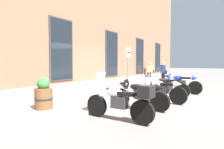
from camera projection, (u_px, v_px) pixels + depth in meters
The scene contains 12 objects.
ground_plane at pixel (134, 100), 8.19m from camera, with size 140.00×140.00×0.00m, color #565451.
sidewalk at pixel (111, 96), 8.84m from camera, with size 31.90×2.38×0.12m, color slate.
lane_stripe at pixel (220, 109), 6.43m from camera, with size 31.90×0.12×0.01m, color silver.
motorcycle_silver_touring at pixel (122, 101), 5.09m from camera, with size 0.62×2.08×1.28m.
motorcycle_black_sport at pixel (137, 93), 6.55m from camera, with size 0.62×2.12×0.99m.
motorcycle_white_sport at pixel (158, 89), 7.66m from camera, with size 0.62×2.13×0.98m.
motorcycle_black_naked at pixel (166, 87), 8.89m from camera, with size 0.62×2.11×0.95m.
motorcycle_blue_sport at pixel (178, 82), 10.08m from camera, with size 0.62×2.19×1.04m.
pedestrian_blue_top at pixel (163, 72), 13.24m from camera, with size 0.44×0.59×1.58m.
pedestrian_tan_coat at pixel (149, 71), 14.56m from camera, with size 0.32×0.65×1.57m.
parking_sign at pixel (128, 63), 9.24m from camera, with size 0.36×0.07×2.20m.
barrel_planter at pixel (44, 95), 5.98m from camera, with size 0.57×0.57×0.98m.
Camera 1 is at (-7.30, -3.68, 1.51)m, focal length 31.00 mm.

